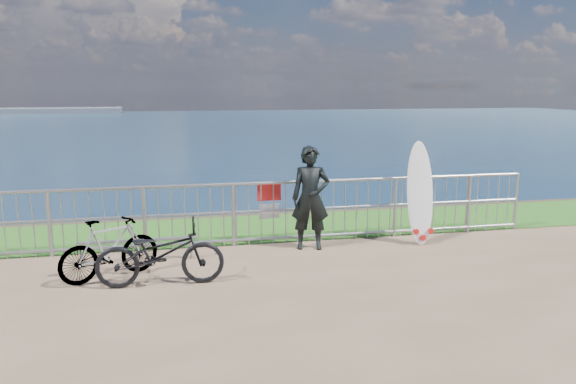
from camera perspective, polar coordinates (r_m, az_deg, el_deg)
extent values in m
plane|color=#25601A|center=(11.06, -3.61, -3.71)|extent=(120.00, 120.00, 0.00)
cube|color=brown|center=(13.01, -4.28, -13.17)|extent=(120.00, 0.30, 5.00)
plane|color=navy|center=(98.21, -11.23, 5.96)|extent=(260.00, 260.00, 0.00)
cylinder|color=#93969B|center=(9.76, -2.72, 0.91)|extent=(10.00, 0.06, 0.06)
cylinder|color=#93969B|center=(9.86, -2.69, -1.92)|extent=(10.00, 0.05, 0.05)
cylinder|color=#93969B|center=(9.98, -2.67, -4.75)|extent=(10.00, 0.05, 0.05)
cylinder|color=#93969B|center=(9.94, -23.04, -3.01)|extent=(0.06, 0.06, 1.10)
cylinder|color=#93969B|center=(9.76, -14.37, -2.72)|extent=(0.06, 0.06, 1.10)
cylinder|color=#93969B|center=(9.81, -5.57, -2.36)|extent=(0.06, 0.06, 1.10)
cylinder|color=#93969B|center=(10.08, 2.93, -1.97)|extent=(0.06, 0.06, 1.10)
cylinder|color=#93969B|center=(10.56, 10.82, -1.56)|extent=(0.06, 0.06, 1.10)
cylinder|color=#93969B|center=(11.23, 17.89, -1.17)|extent=(0.06, 0.06, 1.10)
cylinder|color=#93969B|center=(11.75, 22.12, -0.93)|extent=(0.06, 0.06, 1.10)
cube|color=red|center=(9.88, -1.93, -0.03)|extent=(0.42, 0.02, 0.30)
cube|color=white|center=(9.87, -1.93, -0.03)|extent=(0.38, 0.01, 0.08)
cube|color=white|center=(9.95, -1.92, -1.95)|extent=(0.36, 0.02, 0.26)
imported|color=black|center=(9.55, 2.31, -0.61)|extent=(0.72, 0.55, 1.77)
ellipsoid|color=silver|center=(10.16, 13.26, -0.06)|extent=(0.52, 0.47, 1.82)
cone|color=red|center=(10.14, 12.68, -3.84)|extent=(0.11, 0.20, 0.11)
cone|color=red|center=(10.26, 14.09, -3.74)|extent=(0.11, 0.20, 0.11)
cone|color=red|center=(10.23, 13.36, -4.44)|extent=(0.11, 0.20, 0.11)
imported|color=black|center=(8.06, -12.85, -6.11)|extent=(1.77, 0.65, 0.93)
imported|color=black|center=(8.54, -17.68, -5.50)|extent=(1.52, 1.07, 0.90)
cylinder|color=#93969B|center=(9.22, -15.03, -4.76)|extent=(1.85, 0.05, 0.05)
cylinder|color=#93969B|center=(9.35, -20.06, -5.98)|extent=(0.04, 0.04, 0.36)
cylinder|color=#93969B|center=(9.25, -9.84, -5.64)|extent=(0.04, 0.04, 0.36)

